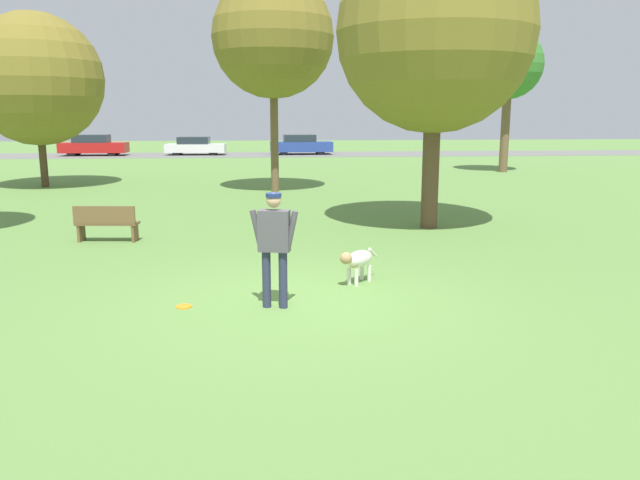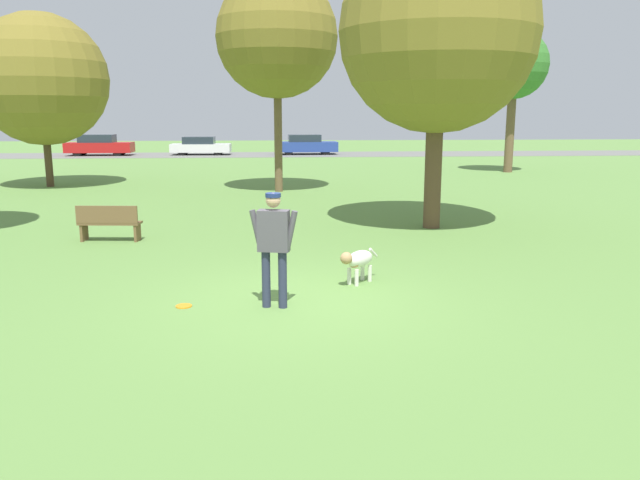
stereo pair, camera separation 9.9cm
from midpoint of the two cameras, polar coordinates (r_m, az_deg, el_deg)
name	(u,v)px [view 2 (the right image)]	position (r m, az deg, el deg)	size (l,w,h in m)	color
ground_plane	(297,302)	(9.76, -1.84, -5.70)	(120.00, 120.00, 0.00)	#608C42
far_road_strip	(277,155)	(45.21, -3.92, 7.80)	(120.00, 6.00, 0.01)	slate
person	(274,240)	(9.27, -3.94, 0.03)	(0.73, 0.32, 1.74)	#2D334C
dog	(358,260)	(10.72, 3.75, -1.86)	(0.79, 0.80, 0.61)	silver
frisbee	(184,306)	(9.75, -12.06, -5.92)	(0.25, 0.25, 0.02)	orange
tree_far_right	(514,66)	(32.84, 17.40, 14.97)	(3.32, 3.32, 6.89)	brown
tree_near_right	(438,33)	(16.21, 10.93, 18.10)	(4.87, 4.87, 7.26)	brown
tree_far_left	(41,80)	(27.29, -24.02, 13.25)	(5.09, 5.09, 6.73)	#4C3826
tree_mid_center	(277,37)	(23.65, -3.84, 18.06)	(4.41, 4.41, 7.82)	brown
parked_car_red	(99,145)	(46.67, -19.49, 8.16)	(4.51, 1.72, 1.45)	red
parked_car_white	(200,146)	(45.55, -10.81, 8.44)	(4.23, 1.85, 1.28)	white
parked_car_blue	(306,145)	(45.27, -1.24, 8.70)	(4.46, 1.99, 1.41)	#284293
park_bench	(109,222)	(15.03, -18.56, 1.57)	(1.43, 0.54, 0.84)	brown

